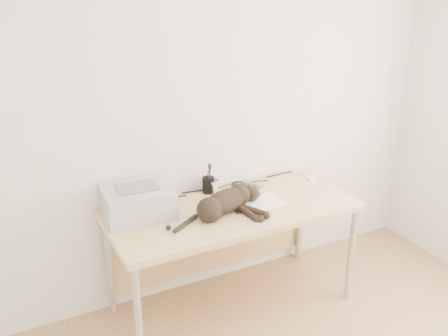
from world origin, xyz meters
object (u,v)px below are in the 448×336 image
desk (227,220)px  pen_cup (208,185)px  mouse (311,177)px  printer (138,201)px  cat (224,204)px  mug (213,186)px

desk → pen_cup: pen_cup is taller
desk → mouse: 0.74m
printer → pen_cup: size_ratio=2.07×
printer → cat: (0.48, -0.22, -0.02)m
printer → pen_cup: 0.54m
desk → printer: 0.62m
printer → mug: 0.57m
printer → pen_cup: (0.53, 0.11, -0.04)m
desk → printer: printer is taller
pen_cup → mouse: bearing=-9.4°
cat → mouse: 0.84m
cat → mug: 0.34m
mug → pen_cup: size_ratio=0.45×
printer → mouse: bearing=-0.6°
pen_cup → cat: bearing=-98.8°
desk → cat: bearing=-124.6°
pen_cup → mug: bearing=-4.6°
printer → cat: 0.53m
mug → mouse: 0.74m
printer → mouse: size_ratio=4.26×
printer → mug: size_ratio=4.60×
mug → cat: bearing=-104.2°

